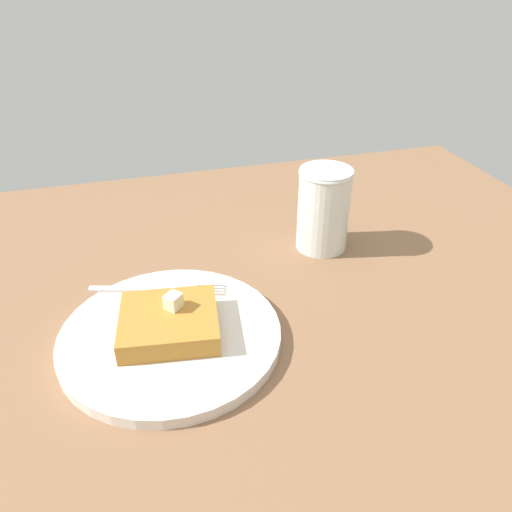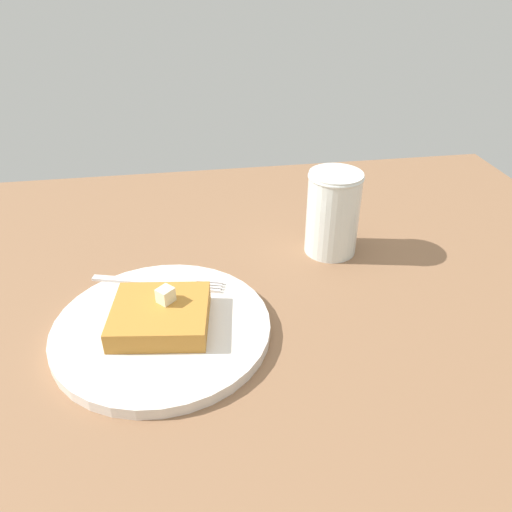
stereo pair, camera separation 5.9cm
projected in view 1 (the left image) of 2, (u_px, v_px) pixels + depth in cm
name	position (u px, v px, depth cm)	size (l,w,h in cm)	color
table_surface	(284.00, 370.00, 51.51)	(103.48, 103.48, 2.43)	brown
plate	(171.00, 335.00, 53.11)	(23.52, 23.52, 1.30)	silver
toast_slice_center	(169.00, 323.00, 52.19)	(9.17, 10.13, 2.35)	#B4772C
butter_pat_primary	(173.00, 301.00, 52.01)	(1.64, 1.48, 1.64)	#F6EEC6
fork	(165.00, 289.00, 58.87)	(5.86, 15.76, 0.36)	silver
syrup_jar	(323.00, 212.00, 67.37)	(7.22, 7.22, 11.44)	#381707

